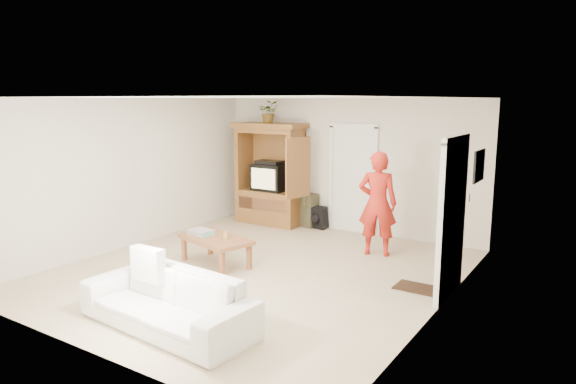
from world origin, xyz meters
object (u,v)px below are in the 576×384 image
(sofa, at_px, (167,301))
(coffee_table, at_px, (215,241))
(man, at_px, (378,204))
(armoire, at_px, (271,181))

(sofa, distance_m, coffee_table, 2.28)
(man, height_order, sofa, man)
(man, xyz_separation_m, coffee_table, (-1.91, -1.88, -0.48))
(man, relative_size, sofa, 0.80)
(armoire, height_order, coffee_table, armoire)
(man, bearing_deg, sofa, 61.22)
(coffee_table, bearing_deg, sofa, -48.51)
(coffee_table, bearing_deg, man, 59.24)
(armoire, relative_size, man, 1.20)
(sofa, bearing_deg, man, 81.43)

